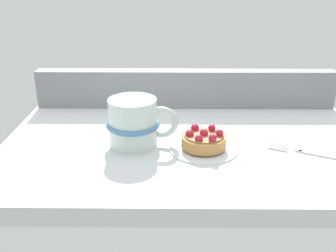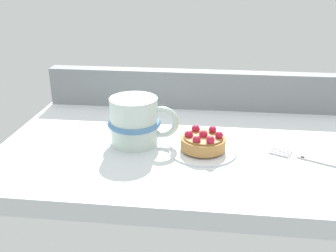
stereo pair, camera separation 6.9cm
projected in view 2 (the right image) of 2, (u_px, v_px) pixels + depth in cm
name	position (u px, v px, depth cm)	size (l,w,h in cm)	color
ground_plane	(190.00, 150.00, 73.09)	(69.09, 43.34, 3.14)	silver
window_rail_back	(196.00, 89.00, 89.07)	(67.70, 3.65, 8.56)	gray
dessert_plate	(203.00, 150.00, 69.04)	(12.13, 12.13, 0.66)	silver
raspberry_tart	(203.00, 141.00, 68.38)	(7.91, 7.91, 3.46)	#B77F42
coffee_mug	(136.00, 121.00, 70.82)	(13.05, 9.73, 8.73)	silver
dessert_fork	(319.00, 161.00, 65.10)	(15.95, 8.82, 0.60)	silver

